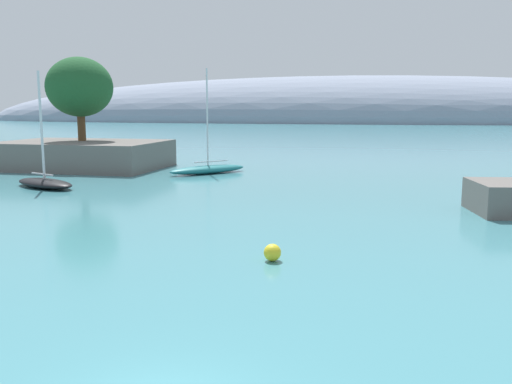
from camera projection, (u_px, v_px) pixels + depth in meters
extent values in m
cube|color=#66605B|center=(83.00, 155.00, 56.45)|extent=(16.46, 11.04, 2.80)
cylinder|color=brown|center=(82.00, 128.00, 56.96)|extent=(0.82, 0.82, 2.69)
ellipsoid|color=#1E5128|center=(80.00, 87.00, 56.30)|extent=(6.87, 6.87, 6.18)
ellipsoid|color=gray|center=(338.00, 122.00, 237.45)|extent=(346.71, 71.18, 39.80)
ellipsoid|color=black|center=(45.00, 183.00, 42.66)|extent=(6.86, 4.76, 0.72)
cylinder|color=silver|center=(41.00, 126.00, 41.95)|extent=(0.19, 0.19, 8.37)
cube|color=silver|center=(42.00, 174.00, 42.72)|extent=(2.70, 1.27, 0.10)
ellipsoid|color=#1E6B70|center=(208.00, 169.00, 51.77)|extent=(6.81, 7.48, 0.80)
cylinder|color=silver|center=(207.00, 117.00, 51.00)|extent=(0.16, 0.16, 9.12)
cube|color=silver|center=(211.00, 161.00, 51.87)|extent=(2.47, 2.86, 0.10)
sphere|color=yellow|center=(272.00, 253.00, 22.28)|extent=(0.72, 0.72, 0.72)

